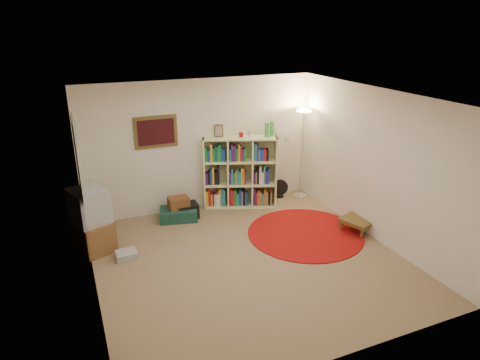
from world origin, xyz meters
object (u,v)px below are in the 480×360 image
object	(u,v)px
floor_fan	(280,189)
suitcase	(179,214)
tv_stand	(92,221)
side_table	(358,220)
bookshelf	(239,173)
floor_lamp	(303,124)

from	to	relation	value
floor_fan	suitcase	size ratio (longest dim) A/B	0.51
tv_stand	suitcase	xyz separation A→B (m)	(1.54, 0.52, -0.39)
tv_stand	side_table	size ratio (longest dim) A/B	1.55
bookshelf	floor_fan	size ratio (longest dim) A/B	4.37
suitcase	tv_stand	bearing A→B (deg)	-147.09
bookshelf	side_table	bearing A→B (deg)	-30.40
floor_fan	tv_stand	distance (m)	3.86
floor_lamp	tv_stand	distance (m)	4.37
bookshelf	suitcase	bearing A→B (deg)	-151.47
bookshelf	tv_stand	distance (m)	2.92
side_table	bookshelf	bearing A→B (deg)	128.82
bookshelf	suitcase	world-z (taller)	bookshelf
floor_lamp	suitcase	bearing A→B (deg)	-177.82
floor_lamp	suitcase	world-z (taller)	floor_lamp
tv_stand	side_table	distance (m)	4.48
floor_lamp	side_table	distance (m)	2.24
floor_fan	floor_lamp	bearing A→B (deg)	-7.92
bookshelf	floor_lamp	world-z (taller)	floor_lamp
floor_lamp	side_table	xyz separation A→B (m)	(0.13, -1.77, -1.36)
bookshelf	tv_stand	world-z (taller)	bookshelf
floor_fan	suitcase	bearing A→B (deg)	-167.05
suitcase	floor_lamp	bearing A→B (deg)	16.34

